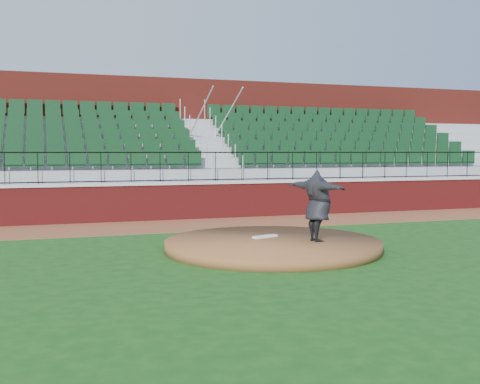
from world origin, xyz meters
The scene contains 10 objects.
ground centered at (0.00, 0.00, 0.00)m, with size 90.00×90.00×0.00m, color #164614.
warning_track centered at (0.00, 5.40, 0.01)m, with size 34.00×3.20×0.01m, color brown.
field_wall centered at (0.00, 7.00, 0.60)m, with size 34.00×0.35×1.20m, color maroon.
wall_cap centered at (0.00, 7.00, 1.25)m, with size 34.00×0.45×0.10m, color #B7B7B7.
wall_railing centered at (0.00, 7.00, 1.80)m, with size 34.00×0.05×1.00m, color black, non-canonical shape.
seating_stands centered at (0.00, 9.72, 2.30)m, with size 34.00×5.10×4.60m, color gray, non-canonical shape.
concourse_wall centered at (0.00, 12.52, 2.75)m, with size 34.00×0.50×5.50m, color maroon.
pitchers_mound centered at (0.36, 0.18, 0.12)m, with size 5.08×5.08×0.25m, color brown.
pitching_rubber centered at (0.33, 0.58, 0.27)m, with size 0.68×0.17×0.05m, color white.
pitcher centered at (1.25, -0.38, 1.07)m, with size 2.02×0.55×1.64m, color black.
Camera 1 is at (-4.73, -12.33, 2.32)m, focal length 43.22 mm.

